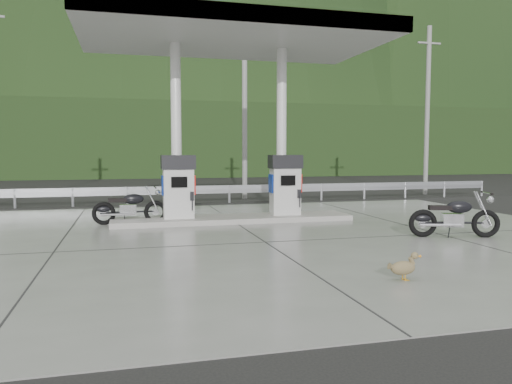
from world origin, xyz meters
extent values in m
plane|color=black|center=(0.00, 0.00, 0.00)|extent=(160.00, 160.00, 0.00)
cube|color=slate|center=(0.00, 0.00, 0.01)|extent=(18.00, 14.00, 0.02)
cube|color=gray|center=(0.00, 2.50, 0.10)|extent=(7.00, 1.40, 0.15)
cylinder|color=white|center=(-1.60, 2.90, 2.67)|extent=(0.30, 0.30, 5.00)
cylinder|color=white|center=(1.60, 2.90, 2.67)|extent=(0.30, 0.30, 5.00)
cube|color=beige|center=(0.00, 2.50, 5.37)|extent=(8.50, 5.00, 0.40)
cube|color=black|center=(0.00, 11.50, 0.00)|extent=(60.00, 7.00, 0.01)
cylinder|color=gray|center=(2.00, 9.50, 4.00)|extent=(0.22, 0.22, 8.00)
cylinder|color=gray|center=(11.00, 9.50, 4.00)|extent=(0.22, 0.22, 8.00)
cube|color=black|center=(0.00, 30.00, 3.00)|extent=(80.00, 6.00, 6.00)
camera|label=1|loc=(-3.02, -11.77, 2.07)|focal=35.00mm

